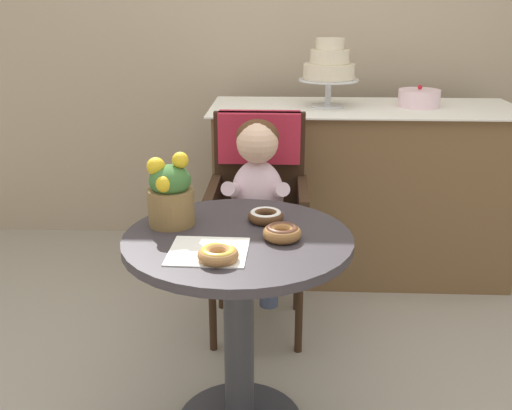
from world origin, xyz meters
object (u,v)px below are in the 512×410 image
at_px(donut_front, 282,232).
at_px(round_layer_cake, 419,98).
at_px(wicker_chair, 259,187).
at_px(flower_vase, 170,193).
at_px(tiered_cake_stand, 329,67).
at_px(cafe_table, 238,296).
at_px(donut_mid, 266,216).
at_px(donut_side, 218,254).
at_px(seated_child, 257,190).

xyz_separation_m(donut_front, round_layer_cake, (0.68, 1.35, 0.20)).
distance_m(wicker_chair, donut_front, 0.79).
bearing_deg(round_layer_cake, wicker_chair, -143.97).
bearing_deg(flower_vase, round_layer_cake, 49.73).
bearing_deg(tiered_cake_stand, wicker_chair, -120.78).
height_order(cafe_table, wicker_chair, wicker_chair).
xyz_separation_m(wicker_chair, tiered_cake_stand, (0.33, 0.55, 0.46)).
xyz_separation_m(flower_vase, round_layer_cake, (1.04, 1.23, 0.12)).
height_order(wicker_chair, donut_front, wicker_chair).
height_order(donut_front, flower_vase, flower_vase).
bearing_deg(cafe_table, tiered_cake_stand, 74.47).
height_order(donut_mid, tiered_cake_stand, tiered_cake_stand).
height_order(donut_mid, flower_vase, flower_vase).
distance_m(cafe_table, donut_front, 0.27).
distance_m(cafe_table, donut_side, 0.30).
bearing_deg(donut_side, tiered_cake_stand, 74.89).
bearing_deg(donut_side, seated_child, 84.53).
bearing_deg(cafe_table, donut_mid, 57.62).
bearing_deg(round_layer_cake, donut_mid, -121.76).
distance_m(wicker_chair, tiered_cake_stand, 0.79).
relative_size(cafe_table, flower_vase, 2.98).
bearing_deg(donut_front, flower_vase, 162.65).
bearing_deg(cafe_table, donut_side, -102.21).
xyz_separation_m(donut_front, tiered_cake_stand, (0.22, 1.32, 0.36)).
relative_size(donut_front, donut_side, 1.02).
relative_size(cafe_table, wicker_chair, 0.75).
height_order(wicker_chair, donut_mid, wicker_chair).
relative_size(donut_front, flower_vase, 0.49).
relative_size(cafe_table, round_layer_cake, 3.46).
relative_size(donut_mid, flower_vase, 0.49).
bearing_deg(donut_side, wicker_chair, 85.43).
distance_m(wicker_chair, round_layer_cake, 1.02).
relative_size(wicker_chair, flower_vase, 3.95).
distance_m(donut_mid, donut_side, 0.34).
distance_m(donut_mid, flower_vase, 0.32).
relative_size(donut_side, flower_vase, 0.48).
bearing_deg(cafe_table, round_layer_cake, 58.18).
bearing_deg(donut_front, wicker_chair, 97.62).
xyz_separation_m(wicker_chair, flower_vase, (-0.26, -0.66, 0.19)).
bearing_deg(wicker_chair, seated_child, -93.51).
distance_m(donut_mid, round_layer_cake, 1.42).
height_order(seated_child, tiered_cake_stand, tiered_cake_stand).
xyz_separation_m(donut_front, donut_side, (-0.18, -0.17, -0.00)).
bearing_deg(round_layer_cake, cafe_table, -121.82).
distance_m(seated_child, round_layer_cake, 1.10).
height_order(cafe_table, seated_child, seated_child).
bearing_deg(tiered_cake_stand, donut_front, -99.60).
bearing_deg(seated_child, round_layer_cake, 42.77).
distance_m(wicker_chair, seated_child, 0.16).
bearing_deg(tiered_cake_stand, seated_child, -114.90).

